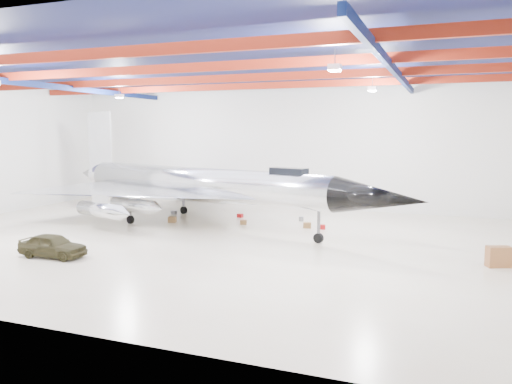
% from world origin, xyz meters
% --- Properties ---
extents(floor, '(40.00, 40.00, 0.00)m').
position_xyz_m(floor, '(0.00, 0.00, 0.00)').
color(floor, beige).
rests_on(floor, ground).
extents(wall_back, '(40.00, 0.00, 40.00)m').
position_xyz_m(wall_back, '(0.00, 15.00, 5.50)').
color(wall_back, silver).
rests_on(wall_back, floor).
extents(ceiling, '(40.00, 40.00, 0.00)m').
position_xyz_m(ceiling, '(0.00, 0.00, 11.00)').
color(ceiling, '#0A0F38').
rests_on(ceiling, wall_back).
extents(ceiling_structure, '(39.50, 29.50, 1.08)m').
position_xyz_m(ceiling_structure, '(0.00, 0.00, 10.32)').
color(ceiling_structure, maroon).
rests_on(ceiling_structure, ceiling).
extents(jet_aircraft, '(30.65, 22.13, 8.54)m').
position_xyz_m(jet_aircraft, '(-2.13, 4.36, 2.80)').
color(jet_aircraft, silver).
rests_on(jet_aircraft, floor).
extents(jeep, '(3.90, 1.70, 1.31)m').
position_xyz_m(jeep, '(-5.31, -6.99, 0.65)').
color(jeep, '#322E19').
rests_on(jeep, floor).
extents(desk, '(1.30, 0.98, 1.07)m').
position_xyz_m(desk, '(17.48, -0.53, 0.53)').
color(desk, brown).
rests_on(desk, floor).
extents(crate_ply, '(0.71, 0.63, 0.42)m').
position_xyz_m(crate_ply, '(-4.50, 4.51, 0.21)').
color(crate_ply, olive).
rests_on(crate_ply, floor).
extents(toolbox_red, '(0.48, 0.41, 0.30)m').
position_xyz_m(toolbox_red, '(-0.49, 8.33, 0.15)').
color(toolbox_red, '#AB1114').
rests_on(toolbox_red, floor).
extents(parts_bin, '(0.64, 0.55, 0.39)m').
position_xyz_m(parts_bin, '(5.68, 6.00, 0.19)').
color(parts_bin, olive).
rests_on(parts_bin, floor).
extents(crate_small, '(0.43, 0.36, 0.28)m').
position_xyz_m(crate_small, '(-6.27, 7.80, 0.14)').
color(crate_small, '#59595B').
rests_on(crate_small, floor).
extents(tool_chest, '(0.42, 0.42, 0.34)m').
position_xyz_m(tool_chest, '(6.85, 5.89, 0.17)').
color(tool_chest, '#AB1114').
rests_on(tool_chest, floor).
extents(oil_barrel, '(0.56, 0.50, 0.33)m').
position_xyz_m(oil_barrel, '(0.90, 5.61, 0.17)').
color(oil_barrel, olive).
rests_on(oil_barrel, floor).
extents(spares_box, '(0.45, 0.45, 0.33)m').
position_xyz_m(spares_box, '(4.55, 8.48, 0.17)').
color(spares_box, '#59595B').
rests_on(spares_box, floor).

